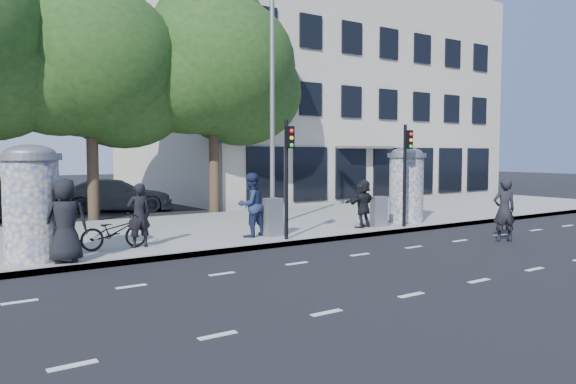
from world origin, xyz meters
TOP-DOWN VIEW (x-y plane):
  - ground at (0.00, 0.00)m, footprint 120.00×120.00m
  - sidewalk at (0.00, 7.50)m, footprint 40.00×8.00m
  - curb at (0.00, 3.55)m, footprint 40.00×0.10m
  - lane_dash_near at (0.00, -2.20)m, footprint 32.00×0.12m
  - lane_dash_far at (0.00, 1.40)m, footprint 32.00×0.12m
  - ad_column_left at (-7.20, 4.50)m, footprint 1.36×1.36m
  - ad_column_right at (5.20, 4.70)m, footprint 1.36×1.36m
  - traffic_pole_near at (-0.60, 3.79)m, footprint 0.22×0.31m
  - traffic_pole_far at (4.20, 3.79)m, footprint 0.22×0.31m
  - street_lamp at (0.80, 6.63)m, footprint 0.25×0.93m
  - tree_near_left at (-3.50, 12.70)m, footprint 6.80×6.80m
  - tree_center at (1.50, 12.30)m, footprint 7.00×7.00m
  - building at (12.00, 19.99)m, footprint 20.30×15.85m
  - ped_a at (-6.62, 3.85)m, footprint 1.05×0.81m
  - ped_b at (-4.55, 4.90)m, footprint 0.62×0.41m
  - ped_c at (-1.21, 4.81)m, footprint 1.05×0.90m
  - ped_f at (2.92, 4.47)m, footprint 1.57×0.87m
  - man_road at (4.97, 0.60)m, footprint 0.81×0.72m
  - bicycle at (-5.17, 5.01)m, footprint 0.62×1.73m
  - cabinet_left at (-0.61, 4.57)m, footprint 0.56×0.42m
  - cabinet_right at (3.52, 4.34)m, footprint 0.56×0.47m
  - car_mid at (-6.44, 14.91)m, footprint 3.28×5.15m
  - car_right at (-1.64, 15.74)m, footprint 3.67×5.33m

SIDE VIEW (x-z plane):
  - ground at x=0.00m, z-range 0.00..0.00m
  - lane_dash_near at x=0.00m, z-range 0.00..0.01m
  - lane_dash_far at x=0.00m, z-range 0.00..0.01m
  - sidewalk at x=0.00m, z-range 0.00..0.15m
  - curb at x=0.00m, z-range -0.01..0.15m
  - bicycle at x=-5.17m, z-range 0.15..1.05m
  - cabinet_right at x=3.52m, z-range 0.15..1.16m
  - cabinet_left at x=-0.61m, z-range 0.15..1.28m
  - car_right at x=-1.64m, z-range 0.00..1.43m
  - car_mid at x=-6.44m, z-range 0.00..1.60m
  - man_road at x=4.97m, z-range 0.00..1.87m
  - ped_f at x=2.92m, z-range 0.15..1.75m
  - ped_b at x=-4.55m, z-range 0.15..1.83m
  - ped_c at x=-1.21m, z-range 0.15..2.03m
  - ped_a at x=-6.62m, z-range 0.15..2.05m
  - ad_column_left at x=-7.20m, z-range 0.21..2.86m
  - ad_column_right at x=5.20m, z-range 0.21..2.86m
  - traffic_pole_near at x=-0.60m, z-range 0.53..3.93m
  - traffic_pole_far at x=4.20m, z-range 0.53..3.93m
  - street_lamp at x=0.80m, z-range 0.79..8.79m
  - building at x=12.00m, z-range -0.01..11.99m
  - tree_near_left at x=-3.50m, z-range 1.58..10.55m
  - tree_center at x=1.50m, z-range 1.66..10.96m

